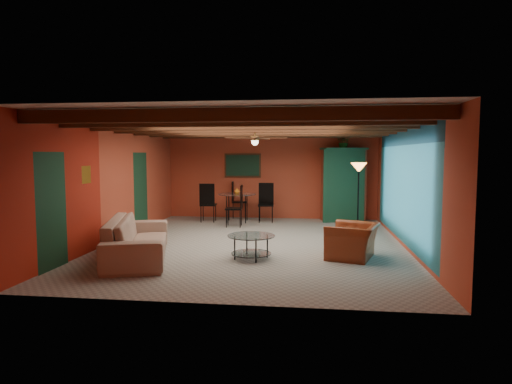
# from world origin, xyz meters

# --- Properties ---
(room) EXTENTS (6.52, 8.01, 2.71)m
(room) POSITION_xyz_m (0.00, 0.11, 2.36)
(room) COLOR gray
(room) RESTS_ON ground
(sofa) EXTENTS (1.79, 2.87, 0.78)m
(sofa) POSITION_xyz_m (-2.07, -1.64, 0.39)
(sofa) COLOR #977361
(sofa) RESTS_ON ground
(armchair) EXTENTS (1.16, 1.24, 0.66)m
(armchair) POSITION_xyz_m (2.05, -1.11, 0.33)
(armchair) COLOR maroon
(armchair) RESTS_ON ground
(coffee_table) EXTENTS (1.19, 1.19, 0.47)m
(coffee_table) POSITION_xyz_m (0.11, -1.41, 0.23)
(coffee_table) COLOR silver
(coffee_table) RESTS_ON ground
(dining_table) EXTENTS (2.38, 2.38, 1.16)m
(dining_table) POSITION_xyz_m (-0.93, 3.09, 0.58)
(dining_table) COLOR silver
(dining_table) RESTS_ON ground
(armoire) EXTENTS (1.33, 0.90, 2.13)m
(armoire) POSITION_xyz_m (2.20, 3.70, 1.07)
(armoire) COLOR maroon
(armoire) RESTS_ON ground
(floor_lamp) EXTENTS (0.43, 0.43, 1.82)m
(floor_lamp) POSITION_xyz_m (2.32, 0.61, 0.91)
(floor_lamp) COLOR black
(floor_lamp) RESTS_ON ground
(ceiling_fan) EXTENTS (1.50, 1.50, 0.44)m
(ceiling_fan) POSITION_xyz_m (0.00, 0.00, 2.36)
(ceiling_fan) COLOR #472614
(ceiling_fan) RESTS_ON ceiling
(painting) EXTENTS (1.05, 0.03, 0.65)m
(painting) POSITION_xyz_m (-0.90, 3.96, 1.65)
(painting) COLOR black
(painting) RESTS_ON wall_back
(potted_plant) EXTENTS (0.48, 0.44, 0.47)m
(potted_plant) POSITION_xyz_m (2.20, 3.70, 2.37)
(potted_plant) COLOR #26661E
(potted_plant) RESTS_ON armoire
(vase) EXTENTS (0.18, 0.18, 0.17)m
(vase) POSITION_xyz_m (-0.93, 3.09, 1.25)
(vase) COLOR orange
(vase) RESTS_ON dining_table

